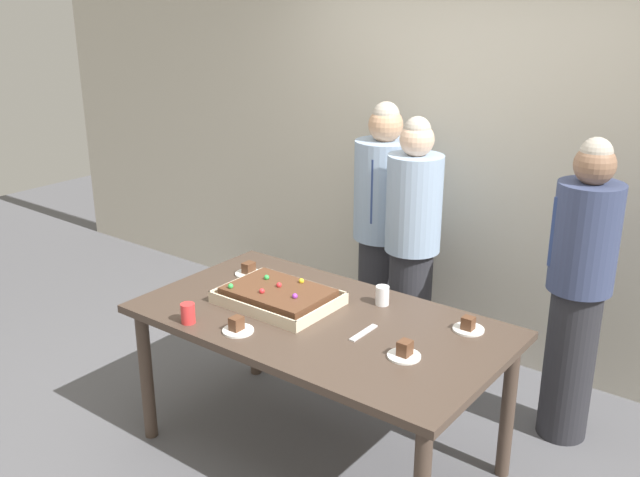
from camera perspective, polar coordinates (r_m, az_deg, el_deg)
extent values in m
plane|color=#5B5B60|center=(3.96, -0.04, -16.73)|extent=(12.00, 12.00, 0.00)
cube|color=beige|center=(4.65, 12.12, 8.64)|extent=(8.00, 0.12, 3.00)
cube|color=#47382D|center=(3.56, -0.05, -6.63)|extent=(1.83, 1.02, 0.04)
cylinder|color=#47382D|center=(4.00, -13.66, -10.52)|extent=(0.07, 0.07, 0.75)
cylinder|color=#47382D|center=(4.51, -5.24, -6.40)|extent=(0.07, 0.07, 0.75)
cylinder|color=#47382D|center=(3.72, 14.73, -13.02)|extent=(0.07, 0.07, 0.75)
cube|color=beige|center=(3.71, -3.33, -5.06)|extent=(0.58, 0.43, 0.01)
cube|color=beige|center=(3.56, -5.53, -5.70)|extent=(0.58, 0.01, 0.05)
cube|color=beige|center=(3.85, -1.32, -3.62)|extent=(0.58, 0.01, 0.05)
cube|color=beige|center=(3.88, -6.58, -3.56)|extent=(0.01, 0.43, 0.05)
cube|color=beige|center=(3.54, 0.22, -5.78)|extent=(0.01, 0.43, 0.05)
cube|color=brown|center=(3.70, -3.35, -4.50)|extent=(0.51, 0.36, 0.07)
sphere|color=red|center=(3.64, -4.65, -4.19)|extent=(0.03, 0.03, 0.03)
sphere|color=green|center=(3.80, -4.27, -3.11)|extent=(0.03, 0.03, 0.03)
sphere|color=green|center=(3.71, -7.14, -3.78)|extent=(0.03, 0.03, 0.03)
sphere|color=yellow|center=(3.75, -1.49, -3.40)|extent=(0.03, 0.03, 0.03)
sphere|color=purple|center=(3.57, -2.02, -4.60)|extent=(0.03, 0.03, 0.03)
sphere|color=red|center=(3.70, -3.29, -3.72)|extent=(0.03, 0.03, 0.03)
cylinder|color=white|center=(3.22, 6.71, -9.28)|extent=(0.15, 0.15, 0.01)
cube|color=brown|center=(3.20, 6.77, -8.66)|extent=(0.05, 0.06, 0.07)
cylinder|color=white|center=(3.44, -6.54, -7.30)|extent=(0.15, 0.15, 0.01)
cube|color=brown|center=(3.42, -6.67, -6.73)|extent=(0.05, 0.06, 0.06)
cylinder|color=white|center=(4.08, -5.73, -2.81)|extent=(0.15, 0.15, 0.01)
cube|color=brown|center=(4.07, -5.70, -2.32)|extent=(0.05, 0.07, 0.06)
cylinder|color=white|center=(3.50, 11.73, -7.09)|extent=(0.15, 0.15, 0.01)
cube|color=brown|center=(3.47, 11.71, -6.61)|extent=(0.05, 0.05, 0.06)
cylinder|color=white|center=(3.69, 4.99, -4.54)|extent=(0.07, 0.07, 0.10)
cylinder|color=red|center=(3.54, -10.47, -5.88)|extent=(0.07, 0.07, 0.10)
cube|color=silver|center=(3.40, 3.49, -7.50)|extent=(0.03, 0.20, 0.01)
cylinder|color=#28282D|center=(4.80, 4.84, -4.41)|extent=(0.30, 0.30, 0.80)
cylinder|color=#93ADCC|center=(4.56, 5.10, 3.87)|extent=(0.38, 0.38, 0.63)
cube|color=navy|center=(4.40, 4.05, 3.74)|extent=(0.04, 0.02, 0.41)
sphere|color=tan|center=(4.47, 5.26, 9.00)|extent=(0.22, 0.22, 0.22)
sphere|color=#B2A899|center=(4.46, 5.28, 9.75)|extent=(0.17, 0.17, 0.17)
cylinder|color=#28282D|center=(4.42, 7.09, -6.21)|extent=(0.26, 0.26, 0.87)
cylinder|color=#93ADCC|center=(4.16, 7.50, 2.78)|extent=(0.32, 0.32, 0.57)
sphere|color=beige|center=(4.07, 7.73, 7.81)|extent=(0.20, 0.20, 0.20)
sphere|color=#B2A899|center=(4.06, 7.77, 8.56)|extent=(0.15, 0.15, 0.15)
cylinder|color=#28282D|center=(4.11, 19.21, -9.37)|extent=(0.26, 0.26, 0.86)
cylinder|color=#384266|center=(3.83, 20.37, 0.07)|extent=(0.33, 0.33, 0.56)
cube|color=navy|center=(3.77, 18.20, 0.47)|extent=(0.04, 0.02, 0.36)
sphere|color=#8C664C|center=(3.73, 21.04, 5.50)|extent=(0.20, 0.20, 0.20)
sphere|color=#B2A899|center=(3.72, 21.14, 6.34)|extent=(0.16, 0.16, 0.16)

